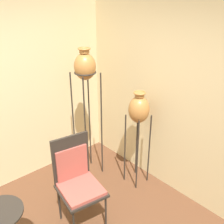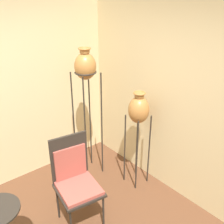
# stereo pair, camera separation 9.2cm
# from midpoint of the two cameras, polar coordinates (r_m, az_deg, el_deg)

# --- Properties ---
(wall_right) EXTENTS (0.06, 7.67, 2.70)m
(wall_right) POSITION_cam_midpoint_polar(r_m,az_deg,el_deg) (3.26, 16.99, 1.70)
(wall_right) COLOR beige
(wall_right) RESTS_ON ground_plane
(vase_stand_tall) EXTENTS (0.31, 0.31, 1.92)m
(vase_stand_tall) POSITION_cam_midpoint_polar(r_m,az_deg,el_deg) (3.51, -6.63, 8.89)
(vase_stand_tall) COLOR #28231E
(vase_stand_tall) RESTS_ON ground_plane
(vase_stand_medium) EXTENTS (0.28, 0.28, 1.40)m
(vase_stand_medium) POSITION_cam_midpoint_polar(r_m,az_deg,el_deg) (3.47, 5.10, 0.15)
(vase_stand_medium) COLOR #28231E
(vase_stand_medium) RESTS_ON ground_plane
(chair) EXTENTS (0.55, 0.56, 1.10)m
(chair) POSITION_cam_midpoint_polar(r_m,az_deg,el_deg) (3.14, -8.51, -13.99)
(chair) COLOR #28231E
(chair) RESTS_ON ground_plane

